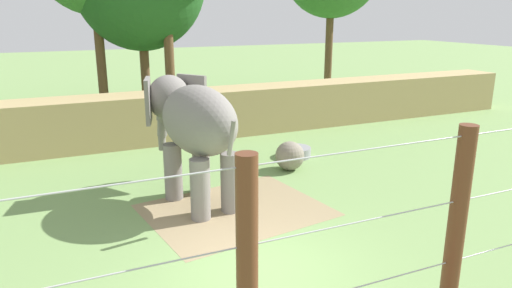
# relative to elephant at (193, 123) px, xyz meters

# --- Properties ---
(ground_plane) EXTENTS (120.00, 120.00, 0.00)m
(ground_plane) POSITION_rel_elephant_xyz_m (0.06, -4.03, -2.18)
(ground_plane) COLOR #759956
(dirt_patch) EXTENTS (4.93, 4.18, 0.01)m
(dirt_patch) POSITION_rel_elephant_xyz_m (0.75, -1.07, -2.18)
(dirt_patch) COLOR #937F5B
(dirt_patch) RESTS_ON ground
(embankment_wall) EXTENTS (36.00, 1.80, 1.92)m
(embankment_wall) POSITION_rel_elephant_xyz_m (0.06, 6.60, -1.22)
(embankment_wall) COLOR tan
(embankment_wall) RESTS_ON ground
(elephant) EXTENTS (2.16, 4.41, 3.29)m
(elephant) POSITION_rel_elephant_xyz_m (0.00, 0.00, 0.00)
(elephant) COLOR gray
(elephant) RESTS_ON ground
(enrichment_ball) EXTENTS (0.95, 0.95, 0.95)m
(enrichment_ball) POSITION_rel_elephant_xyz_m (3.59, 1.26, -1.70)
(enrichment_ball) COLOR gray
(enrichment_ball) RESTS_ON ground
(cable_fence) EXTENTS (10.04, 0.25, 3.58)m
(cable_fence) POSITION_rel_elephant_xyz_m (0.05, -7.34, -0.39)
(cable_fence) COLOR brown
(cable_fence) RESTS_ON ground
(water_tub) EXTENTS (1.10, 1.10, 0.35)m
(water_tub) POSITION_rel_elephant_xyz_m (4.45, 2.45, -2.00)
(water_tub) COLOR gray
(water_tub) RESTS_ON ground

